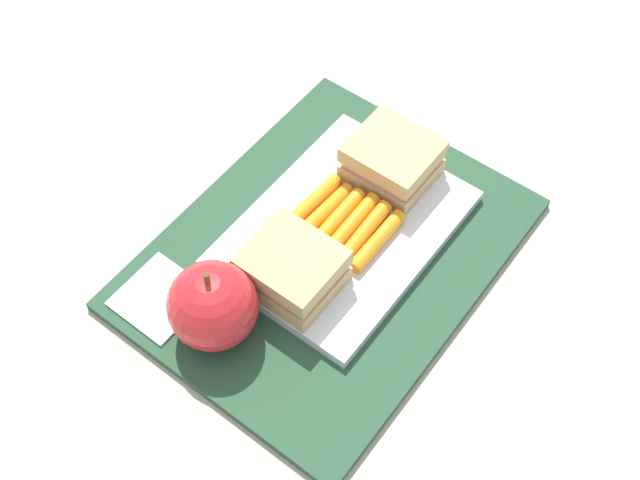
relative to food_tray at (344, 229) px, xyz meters
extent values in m
plane|color=#B7AD99|center=(0.03, 0.00, -0.02)|extent=(2.40, 2.40, 0.00)
cube|color=#284C33|center=(0.03, 0.00, -0.01)|extent=(0.36, 0.28, 0.01)
cube|color=white|center=(0.00, 0.00, 0.00)|extent=(0.23, 0.17, 0.01)
cube|color=tan|center=(-0.08, 0.00, 0.01)|extent=(0.07, 0.08, 0.02)
cube|color=pink|center=(-0.08, 0.00, 0.03)|extent=(0.07, 0.07, 0.01)
cube|color=tan|center=(-0.08, 0.00, 0.04)|extent=(0.07, 0.08, 0.02)
cube|color=tan|center=(0.08, 0.00, 0.01)|extent=(0.07, 0.08, 0.02)
cube|color=pink|center=(0.08, 0.00, 0.03)|extent=(0.07, 0.07, 0.01)
cube|color=tan|center=(0.08, 0.00, 0.04)|extent=(0.07, 0.08, 0.02)
cylinder|color=orange|center=(0.00, -0.04, 0.01)|extent=(0.08, 0.01, 0.02)
cylinder|color=orange|center=(0.00, -0.02, 0.01)|extent=(0.08, 0.01, 0.02)
cylinder|color=orange|center=(0.00, -0.01, 0.01)|extent=(0.08, 0.01, 0.02)
cylinder|color=orange|center=(0.00, 0.01, 0.01)|extent=(0.08, 0.01, 0.02)
cylinder|color=orange|center=(0.00, 0.02, 0.01)|extent=(0.08, 0.01, 0.02)
cylinder|color=orange|center=(0.00, 0.04, 0.01)|extent=(0.08, 0.01, 0.01)
sphere|color=red|center=(0.15, -0.03, 0.03)|extent=(0.08, 0.08, 0.08)
cylinder|color=brown|center=(0.15, -0.03, 0.08)|extent=(0.01, 0.00, 0.01)
cube|color=white|center=(0.16, -0.09, 0.00)|extent=(0.07, 0.07, 0.00)
camera|label=1|loc=(0.37, 0.25, 0.64)|focal=45.71mm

